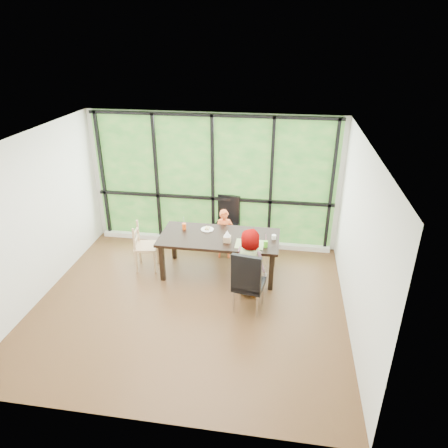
% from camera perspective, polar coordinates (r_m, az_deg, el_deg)
% --- Properties ---
extents(ground, '(5.00, 5.00, 0.00)m').
position_cam_1_polar(ground, '(6.86, -4.77, -11.06)').
color(ground, black).
rests_on(ground, ground).
extents(back_wall, '(5.00, 0.00, 5.00)m').
position_cam_1_polar(back_wall, '(8.18, -1.51, 6.03)').
color(back_wall, silver).
rests_on(back_wall, ground).
extents(foliage_backdrop, '(4.80, 0.02, 2.65)m').
position_cam_1_polar(foliage_backdrop, '(8.16, -1.53, 5.98)').
color(foliage_backdrop, '#21541F').
rests_on(foliage_backdrop, back_wall).
extents(window_mullions, '(4.80, 0.06, 2.65)m').
position_cam_1_polar(window_mullions, '(8.13, -1.58, 5.89)').
color(window_mullions, black).
rests_on(window_mullions, back_wall).
extents(window_sill, '(4.80, 0.12, 0.10)m').
position_cam_1_polar(window_sill, '(8.62, -1.53, -2.37)').
color(window_sill, silver).
rests_on(window_sill, ground).
extents(dining_table, '(2.20, 1.18, 0.75)m').
position_cam_1_polar(dining_table, '(7.45, -0.64, -4.31)').
color(dining_table, black).
rests_on(dining_table, ground).
extents(chair_window_leather, '(0.54, 0.54, 1.08)m').
position_cam_1_polar(chair_window_leather, '(8.23, 0.23, 0.06)').
color(chair_window_leather, black).
rests_on(chair_window_leather, ground).
extents(chair_interior_leather, '(0.53, 0.53, 1.08)m').
position_cam_1_polar(chair_interior_leather, '(6.45, 3.52, -7.82)').
color(chair_interior_leather, black).
rests_on(chair_interior_leather, ground).
extents(chair_end_beech, '(0.46, 0.47, 0.90)m').
position_cam_1_polar(chair_end_beech, '(7.71, -10.79, -3.06)').
color(chair_end_beech, '#A7805B').
rests_on(chair_end_beech, ground).
extents(child_toddler, '(0.39, 0.28, 1.00)m').
position_cam_1_polar(child_toddler, '(7.90, 0.06, -1.41)').
color(child_toddler, '#DC5625').
rests_on(child_toddler, ground).
extents(child_older, '(0.69, 0.58, 1.19)m').
position_cam_1_polar(child_older, '(6.79, 3.82, -5.40)').
color(child_older, gray).
rests_on(child_older, ground).
extents(placemat, '(0.48, 0.35, 0.01)m').
position_cam_1_polar(placemat, '(7.02, 3.58, -2.83)').
color(placemat, tan).
rests_on(placemat, dining_table).
extents(plate_far, '(0.24, 0.24, 0.01)m').
position_cam_1_polar(plate_far, '(7.51, -2.35, -0.75)').
color(plate_far, white).
rests_on(plate_far, dining_table).
extents(plate_near, '(0.22, 0.22, 0.01)m').
position_cam_1_polar(plate_near, '(7.00, 3.41, -2.85)').
color(plate_near, white).
rests_on(plate_near, dining_table).
extents(orange_cup, '(0.07, 0.07, 0.12)m').
position_cam_1_polar(orange_cup, '(7.54, -5.58, -0.32)').
color(orange_cup, '#E85216').
rests_on(orange_cup, dining_table).
extents(green_cup, '(0.07, 0.07, 0.11)m').
position_cam_1_polar(green_cup, '(6.93, 5.83, -2.81)').
color(green_cup, '#58C229').
rests_on(green_cup, dining_table).
extents(white_mug, '(0.08, 0.08, 0.08)m').
position_cam_1_polar(white_mug, '(7.21, 6.97, -1.82)').
color(white_mug, white).
rests_on(white_mug, dining_table).
extents(tissue_box, '(0.12, 0.12, 0.11)m').
position_cam_1_polar(tissue_box, '(7.06, 0.45, -2.10)').
color(tissue_box, tan).
rests_on(tissue_box, dining_table).
extents(crepe_rolls_far, '(0.10, 0.12, 0.04)m').
position_cam_1_polar(crepe_rolls_far, '(7.50, -2.35, -0.58)').
color(crepe_rolls_far, tan).
rests_on(crepe_rolls_far, plate_far).
extents(crepe_rolls_near, '(0.15, 0.12, 0.04)m').
position_cam_1_polar(crepe_rolls_near, '(6.99, 3.41, -2.67)').
color(crepe_rolls_near, tan).
rests_on(crepe_rolls_near, plate_near).
extents(straw_white, '(0.01, 0.04, 0.20)m').
position_cam_1_polar(straw_white, '(7.50, -5.62, 0.35)').
color(straw_white, white).
rests_on(straw_white, orange_cup).
extents(straw_pink, '(0.01, 0.04, 0.20)m').
position_cam_1_polar(straw_pink, '(6.88, 5.86, -2.09)').
color(straw_pink, pink).
rests_on(straw_pink, green_cup).
extents(tissue, '(0.12, 0.12, 0.11)m').
position_cam_1_polar(tissue, '(7.01, 0.45, -1.32)').
color(tissue, white).
rests_on(tissue, tissue_box).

